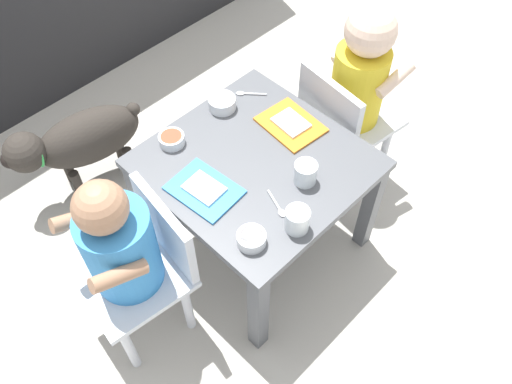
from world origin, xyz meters
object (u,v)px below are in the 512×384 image
Objects in this scene: water_cup_left at (305,174)px; spoon_by_left_tray at (248,94)px; dog at (78,141)px; food_tray_left at (204,189)px; cereal_bowl_right_side at (251,238)px; spoon_by_right_tray at (278,206)px; water_cup_right at (297,221)px; dining_table at (256,176)px; cereal_bowl_left_side at (222,103)px; seated_child_left at (124,248)px; veggie_bowl_near at (172,139)px; seated_child_right at (357,81)px; food_tray_right at (291,124)px.

spoon_by_left_tray is (0.14, 0.37, -0.03)m from water_cup_left.
water_cup_left is at bearing -69.10° from dog.
food_tray_left is 0.22m from cereal_bowl_right_side.
food_tray_left is 0.21m from spoon_by_right_tray.
water_cup_right is 0.70× the size of spoon_by_right_tray.
water_cup_right is (-0.09, -0.24, 0.10)m from dining_table.
spoon_by_left_tray is 0.46m from spoon_by_right_tray.
water_cup_left reaches higher than spoon_by_left_tray.
dog is (-0.25, 0.63, -0.13)m from dining_table.
dining_table is 0.26m from cereal_bowl_left_side.
water_cup_right is (0.36, -0.27, 0.03)m from seated_child_left.
cereal_bowl_right_side is 0.56m from spoon_by_left_tray.
dining_table is 7.03× the size of spoon_by_left_tray.
veggie_bowl_near is at bearing 31.36° from seated_child_left.
spoon_by_right_tray is (-0.26, -0.38, 0.00)m from spoon_by_left_tray.
water_cup_left reaches higher than dog.
spoon_by_left_tray is at bearing 138.97° from seated_child_right.
dining_table is 7.62× the size of veggie_bowl_near.
seated_child_left reaches higher than dining_table.
dining_table is at bearing -130.06° from spoon_by_left_tray.
spoon_by_right_tray is (-0.12, -0.01, -0.03)m from water_cup_left.
food_tray_left is at bearing -141.77° from cereal_bowl_left_side.
dog is at bearing 93.17° from cereal_bowl_right_side.
dog is 2.45× the size of food_tray_right.
water_cup_left is at bearing 33.92° from water_cup_right.
seated_child_left is 7.05× the size of spoon_by_right_tray.
seated_child_right is 9.29× the size of veggie_bowl_near.
seated_child_left is 10.44× the size of water_cup_left.
cereal_bowl_left_side is 0.89× the size of spoon_by_right_tray.
water_cup_left is 0.38m from cereal_bowl_left_side.
water_cup_right reaches higher than spoon_by_right_tray.
seated_child_right reaches higher than spoon_by_right_tray.
water_cup_right is 0.82× the size of spoon_by_left_tray.
water_cup_right is at bearing -99.25° from spoon_by_right_tray.
food_tray_right is 0.19m from spoon_by_left_tray.
seated_child_right is 10.90× the size of water_cup_left.
seated_child_right is 0.35m from spoon_by_left_tray.
seated_child_left reaches higher than food_tray_right.
cereal_bowl_left_side is (0.04, 0.38, -0.01)m from water_cup_left.
food_tray_right is 2.60× the size of veggie_bowl_near.
spoon_by_right_tray is (0.10, -0.18, -0.00)m from food_tray_left.
food_tray_right is at bearing -91.81° from spoon_by_left_tray.
cereal_bowl_right_side reaches higher than veggie_bowl_near.
cereal_bowl_right_side is at bearing -171.19° from water_cup_left.
food_tray_left is at bearing -1.01° from seated_child_left.
spoon_by_left_tray is at bearing -43.33° from dog.
food_tray_right reaches higher than spoon_by_left_tray.
water_cup_left is 0.25m from cereal_bowl_right_side.
cereal_bowl_left_side reaches higher than food_tray_right.
dining_table is 0.46m from seated_child_right.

